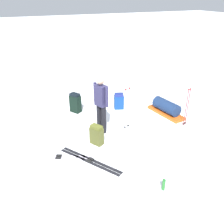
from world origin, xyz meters
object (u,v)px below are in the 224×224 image
(skier_standing, at_px, (101,102))
(ski_pair_far, at_px, (90,161))
(ski_pair_near, at_px, (59,157))
(ski_poles_planted_near, at_px, (127,107))
(backpack_large_dark, at_px, (75,103))
(backpack_bright, at_px, (119,101))
(gear_sled, at_px, (166,108))
(thermos_bottle, at_px, (164,185))
(backpack_small_spare, at_px, (97,135))
(ski_poles_planted_far, at_px, (187,105))

(skier_standing, relative_size, ski_pair_far, 1.06)
(ski_pair_near, relative_size, ski_poles_planted_near, 1.26)
(backpack_large_dark, distance_m, backpack_bright, 1.52)
(backpack_bright, bearing_deg, gear_sled, 139.85)
(skier_standing, bearing_deg, thermos_bottle, 95.89)
(ski_pair_far, height_order, backpack_small_spare, backpack_small_spare)
(ski_pair_far, distance_m, ski_poles_planted_far, 3.38)
(skier_standing, xyz_separation_m, backpack_bright, (-1.15, -1.20, -0.68))
(ski_pair_far, bearing_deg, ski_pair_near, -33.58)
(thermos_bottle, bearing_deg, ski_poles_planted_far, -137.96)
(ski_pair_far, relative_size, backpack_large_dark, 2.37)
(skier_standing, bearing_deg, backpack_bright, -133.93)
(ski_pair_far, height_order, ski_poles_planted_near, ski_poles_planted_near)
(backpack_large_dark, bearing_deg, ski_poles_planted_far, 140.67)
(ski_pair_far, bearing_deg, ski_poles_planted_near, -146.00)
(ski_pair_near, distance_m, ski_pair_far, 0.81)
(gear_sled, bearing_deg, ski_poles_planted_far, 94.90)
(backpack_large_dark, relative_size, ski_poles_planted_near, 0.52)
(ski_pair_far, xyz_separation_m, backpack_bright, (-1.95, -2.39, 0.26))
(backpack_large_dark, height_order, backpack_small_spare, backpack_large_dark)
(ski_poles_planted_far, bearing_deg, ski_pair_far, 8.00)
(ski_poles_planted_far, distance_m, thermos_bottle, 3.02)
(backpack_small_spare, height_order, gear_sled, backpack_small_spare)
(ski_pair_near, xyz_separation_m, ski_poles_planted_far, (-3.96, -0.02, 0.67))
(ski_pair_near, bearing_deg, backpack_small_spare, -169.99)
(backpack_small_spare, bearing_deg, ski_pair_far, 56.15)
(skier_standing, height_order, thermos_bottle, skier_standing)
(skier_standing, bearing_deg, ski_poles_planted_near, 169.23)
(ski_pair_near, distance_m, ski_poles_planted_near, 2.42)
(backpack_large_dark, height_order, backpack_bright, backpack_large_dark)
(ski_pair_near, distance_m, backpack_small_spare, 1.15)
(backpack_small_spare, xyz_separation_m, thermos_bottle, (-0.65, 2.17, -0.15))
(ski_pair_near, height_order, backpack_small_spare, backpack_small_spare)
(skier_standing, bearing_deg, backpack_large_dark, -78.40)
(ski_poles_planted_far, bearing_deg, ski_pair_near, 0.23)
(gear_sled, bearing_deg, thermos_bottle, 53.28)
(skier_standing, height_order, ski_poles_planted_far, skier_standing)
(skier_standing, xyz_separation_m, backpack_small_spare, (0.37, 0.55, -0.68))
(ski_poles_planted_far, xyz_separation_m, thermos_bottle, (2.21, 1.99, -0.55))
(ski_poles_planted_near, relative_size, ski_poles_planted_far, 1.07)
(ski_poles_planted_near, xyz_separation_m, ski_poles_planted_far, (-1.73, 0.59, -0.04))
(gear_sled, bearing_deg, ski_poles_planted_near, 9.62)
(backpack_small_spare, distance_m, ski_poles_planted_near, 1.28)
(skier_standing, bearing_deg, ski_pair_far, 56.23)
(ski_pair_near, bearing_deg, ski_pair_far, 146.42)
(ski_pair_near, height_order, thermos_bottle, thermos_bottle)
(backpack_bright, distance_m, thermos_bottle, 4.02)
(skier_standing, distance_m, gear_sled, 2.52)
(thermos_bottle, bearing_deg, skier_standing, -84.11)
(skier_standing, height_order, backpack_bright, skier_standing)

